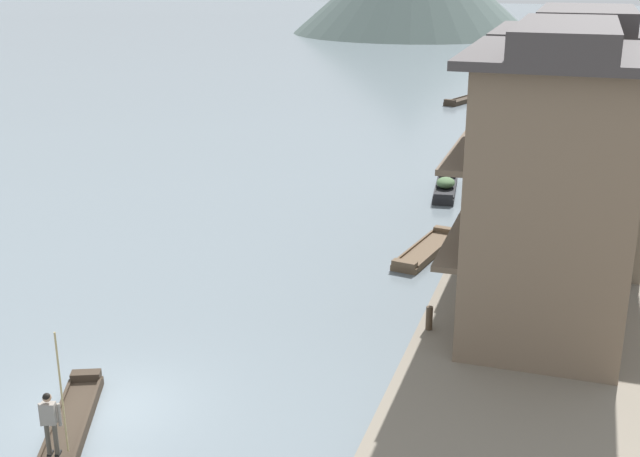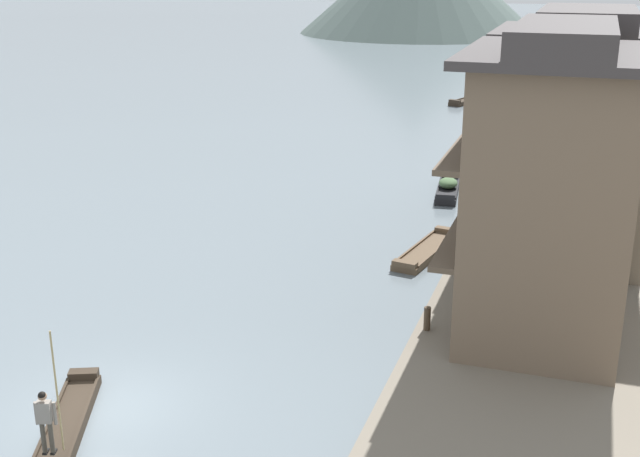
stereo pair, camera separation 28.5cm
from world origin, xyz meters
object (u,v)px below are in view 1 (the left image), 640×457
(boatman_person, at_px, (50,416))
(mooring_post_dock_mid, at_px, (479,212))
(boat_moored_far, at_px, (465,100))
(boat_moored_nearest, at_px, (468,155))
(boat_foreground_poled, at_px, (67,435))
(boat_moored_third, at_px, (426,250))
(house_waterfront_second, at_px, (575,137))
(boat_moored_second, at_px, (445,188))
(house_waterfront_tall, at_px, (581,137))
(mooring_post_dock_near, at_px, (429,318))
(house_waterfront_nearest, at_px, (552,187))

(boatman_person, relative_size, mooring_post_dock_mid, 4.27)
(boat_moored_far, distance_m, mooring_post_dock_mid, 34.46)
(boat_moored_nearest, bearing_deg, boat_foreground_poled, -98.87)
(boat_moored_nearest, height_order, boat_moored_far, boat_moored_nearest)
(boat_moored_third, height_order, house_waterfront_second, house_waterfront_second)
(boat_moored_second, height_order, house_waterfront_tall, house_waterfront_tall)
(house_waterfront_second, height_order, mooring_post_dock_near, house_waterfront_second)
(boatman_person, bearing_deg, boat_foreground_poled, 114.21)
(boat_foreground_poled, bearing_deg, house_waterfront_tall, 62.60)
(house_waterfront_second, bearing_deg, house_waterfront_nearest, -93.52)
(boat_moored_third, bearing_deg, house_waterfront_nearest, -57.32)
(boat_moored_nearest, bearing_deg, house_waterfront_nearest, -77.19)
(mooring_post_dock_near, bearing_deg, boat_moored_third, 101.31)
(house_waterfront_second, bearing_deg, boat_foreground_poled, -126.05)
(mooring_post_dock_mid, bearing_deg, boat_foreground_poled, -112.71)
(boat_foreground_poled, distance_m, house_waterfront_tall, 24.69)
(house_waterfront_nearest, distance_m, house_waterfront_tall, 13.51)
(boat_moored_nearest, distance_m, boat_moored_third, 16.82)
(boat_moored_second, bearing_deg, house_waterfront_tall, -25.38)
(house_waterfront_nearest, xyz_separation_m, mooring_post_dock_near, (-3.07, -1.11, -3.95))
(boat_moored_far, bearing_deg, boat_moored_second, -83.67)
(house_waterfront_tall, distance_m, mooring_post_dock_mid, 5.86)
(boat_moored_far, distance_m, mooring_post_dock_near, 45.21)
(house_waterfront_second, distance_m, mooring_post_dock_mid, 6.00)
(boat_foreground_poled, bearing_deg, boat_moored_nearest, 81.13)
(boat_foreground_poled, bearing_deg, mooring_post_dock_mid, 67.29)
(house_waterfront_nearest, height_order, house_waterfront_second, same)
(boat_moored_third, xyz_separation_m, mooring_post_dock_mid, (1.72, 2.27, 1.08))
(boat_moored_third, relative_size, house_waterfront_second, 0.56)
(mooring_post_dock_near, bearing_deg, boat_foreground_poled, -136.56)
(boatman_person, height_order, house_waterfront_nearest, house_waterfront_nearest)
(boat_foreground_poled, relative_size, house_waterfront_tall, 0.82)
(boat_moored_nearest, distance_m, boat_moored_second, 7.92)
(boat_foreground_poled, distance_m, boat_moored_far, 52.02)
(boat_moored_second, bearing_deg, boat_moored_third, -85.25)
(house_waterfront_second, height_order, mooring_post_dock_mid, house_waterfront_second)
(house_waterfront_second, xyz_separation_m, mooring_post_dock_near, (-3.50, -8.01, -3.96))
(house_waterfront_nearest, bearing_deg, boat_moored_nearest, 102.81)
(house_waterfront_nearest, xyz_separation_m, house_waterfront_second, (0.42, 6.90, 0.00))
(boatman_person, distance_m, mooring_post_dock_near, 10.87)
(boat_foreground_poled, relative_size, mooring_post_dock_near, 7.60)
(mooring_post_dock_near, bearing_deg, boat_moored_far, 96.98)
(boatman_person, bearing_deg, house_waterfront_tall, 64.92)
(house_waterfront_tall, bearing_deg, boat_moored_far, 106.88)
(boatman_person, height_order, mooring_post_dock_near, boatman_person)
(boat_foreground_poled, xyz_separation_m, boat_moored_nearest, (5.08, 32.52, 0.03))
(boat_foreground_poled, bearing_deg, mooring_post_dock_near, 43.44)
(boat_moored_second, xyz_separation_m, house_waterfront_nearest, (5.53, -16.35, 4.89))
(boatman_person, xyz_separation_m, house_waterfront_second, (10.49, 16.33, 3.70))
(boat_moored_far, bearing_deg, boatman_person, -91.61)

